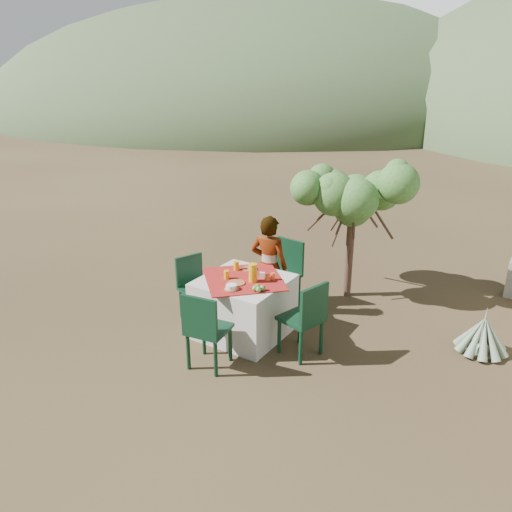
{
  "coord_description": "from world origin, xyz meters",
  "views": [
    {
      "loc": [
        2.81,
        -4.44,
        3.21
      ],
      "look_at": [
        -0.44,
        0.67,
        0.92
      ],
      "focal_mm": 35.0,
      "sensor_mm": 36.0,
      "label": 1
    }
  ],
  "objects_px": {
    "chair_far": "(285,270)",
    "person": "(269,266)",
    "chair_left": "(194,284)",
    "table": "(244,306)",
    "chair_right": "(306,317)",
    "chair_near": "(205,328)",
    "agave": "(483,335)",
    "juice_pitcher": "(253,273)",
    "shrub_tree": "(358,202)"
  },
  "relations": [
    {
      "from": "chair_left",
      "to": "table",
      "type": "bearing_deg",
      "value": -71.04
    },
    {
      "from": "chair_far",
      "to": "agave",
      "type": "bearing_deg",
      "value": 10.77
    },
    {
      "from": "shrub_tree",
      "to": "agave",
      "type": "distance_m",
      "value": 2.39
    },
    {
      "from": "table",
      "to": "chair_near",
      "type": "xyz_separation_m",
      "value": [
        0.09,
        -0.91,
        0.14
      ]
    },
    {
      "from": "chair_left",
      "to": "agave",
      "type": "height_order",
      "value": "chair_left"
    },
    {
      "from": "chair_near",
      "to": "shrub_tree",
      "type": "bearing_deg",
      "value": -110.97
    },
    {
      "from": "juice_pitcher",
      "to": "chair_near",
      "type": "bearing_deg",
      "value": -93.51
    },
    {
      "from": "chair_far",
      "to": "chair_near",
      "type": "xyz_separation_m",
      "value": [
        0.05,
        -1.89,
        -0.02
      ]
    },
    {
      "from": "chair_near",
      "to": "agave",
      "type": "height_order",
      "value": "chair_near"
    },
    {
      "from": "chair_right",
      "to": "juice_pitcher",
      "type": "bearing_deg",
      "value": -78.62
    },
    {
      "from": "chair_far",
      "to": "chair_near",
      "type": "relative_size",
      "value": 1.03
    },
    {
      "from": "table",
      "to": "chair_near",
      "type": "bearing_deg",
      "value": -84.24
    },
    {
      "from": "table",
      "to": "chair_right",
      "type": "distance_m",
      "value": 0.93
    },
    {
      "from": "chair_right",
      "to": "person",
      "type": "relative_size",
      "value": 0.67
    },
    {
      "from": "chair_near",
      "to": "chair_left",
      "type": "relative_size",
      "value": 1.09
    },
    {
      "from": "agave",
      "to": "juice_pitcher",
      "type": "height_order",
      "value": "juice_pitcher"
    },
    {
      "from": "person",
      "to": "shrub_tree",
      "type": "bearing_deg",
      "value": -130.02
    },
    {
      "from": "chair_far",
      "to": "chair_right",
      "type": "distance_m",
      "value": 1.37
    },
    {
      "from": "table",
      "to": "person",
      "type": "height_order",
      "value": "person"
    },
    {
      "from": "agave",
      "to": "chair_left",
      "type": "bearing_deg",
      "value": -162.22
    },
    {
      "from": "chair_near",
      "to": "person",
      "type": "height_order",
      "value": "person"
    },
    {
      "from": "person",
      "to": "chair_far",
      "type": "bearing_deg",
      "value": -107.54
    },
    {
      "from": "table",
      "to": "chair_left",
      "type": "xyz_separation_m",
      "value": [
        -0.83,
        0.02,
        0.1
      ]
    },
    {
      "from": "chair_far",
      "to": "juice_pitcher",
      "type": "xyz_separation_m",
      "value": [
        0.1,
        -0.99,
        0.34
      ]
    },
    {
      "from": "chair_far",
      "to": "chair_near",
      "type": "distance_m",
      "value": 1.89
    },
    {
      "from": "shrub_tree",
      "to": "chair_left",
      "type": "bearing_deg",
      "value": -130.55
    },
    {
      "from": "chair_far",
      "to": "juice_pitcher",
      "type": "relative_size",
      "value": 4.23
    },
    {
      "from": "agave",
      "to": "juice_pitcher",
      "type": "xyz_separation_m",
      "value": [
        -2.51,
        -1.15,
        0.65
      ]
    },
    {
      "from": "chair_far",
      "to": "juice_pitcher",
      "type": "distance_m",
      "value": 1.05
    },
    {
      "from": "person",
      "to": "shrub_tree",
      "type": "height_order",
      "value": "shrub_tree"
    },
    {
      "from": "chair_near",
      "to": "juice_pitcher",
      "type": "bearing_deg",
      "value": -101.52
    },
    {
      "from": "chair_near",
      "to": "juice_pitcher",
      "type": "relative_size",
      "value": 4.08
    },
    {
      "from": "chair_left",
      "to": "shrub_tree",
      "type": "bearing_deg",
      "value": -20.02
    },
    {
      "from": "table",
      "to": "chair_left",
      "type": "bearing_deg",
      "value": 178.43
    },
    {
      "from": "chair_right",
      "to": "agave",
      "type": "xyz_separation_m",
      "value": [
        1.74,
        1.22,
        -0.3
      ]
    },
    {
      "from": "person",
      "to": "juice_pitcher",
      "type": "distance_m",
      "value": 0.69
    },
    {
      "from": "table",
      "to": "chair_right",
      "type": "height_order",
      "value": "chair_right"
    },
    {
      "from": "person",
      "to": "shrub_tree",
      "type": "distance_m",
      "value": 1.59
    },
    {
      "from": "chair_far",
      "to": "shrub_tree",
      "type": "bearing_deg",
      "value": 58.78
    },
    {
      "from": "chair_far",
      "to": "person",
      "type": "xyz_separation_m",
      "value": [
        -0.05,
        -0.35,
        0.17
      ]
    },
    {
      "from": "chair_near",
      "to": "juice_pitcher",
      "type": "xyz_separation_m",
      "value": [
        0.05,
        0.89,
        0.36
      ]
    },
    {
      "from": "chair_right",
      "to": "shrub_tree",
      "type": "bearing_deg",
      "value": -158.37
    },
    {
      "from": "chair_far",
      "to": "chair_right",
      "type": "relative_size",
      "value": 1.03
    },
    {
      "from": "table",
      "to": "chair_right",
      "type": "bearing_deg",
      "value": -4.62
    },
    {
      "from": "table",
      "to": "juice_pitcher",
      "type": "xyz_separation_m",
      "value": [
        0.15,
        -0.01,
        0.5
      ]
    },
    {
      "from": "chair_left",
      "to": "person",
      "type": "xyz_separation_m",
      "value": [
        0.82,
        0.61,
        0.23
      ]
    },
    {
      "from": "chair_near",
      "to": "agave",
      "type": "relative_size",
      "value": 1.41
    },
    {
      "from": "person",
      "to": "chair_left",
      "type": "bearing_deg",
      "value": 28.06
    },
    {
      "from": "table",
      "to": "shrub_tree",
      "type": "distance_m",
      "value": 2.24
    },
    {
      "from": "chair_left",
      "to": "shrub_tree",
      "type": "relative_size",
      "value": 0.47
    }
  ]
}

